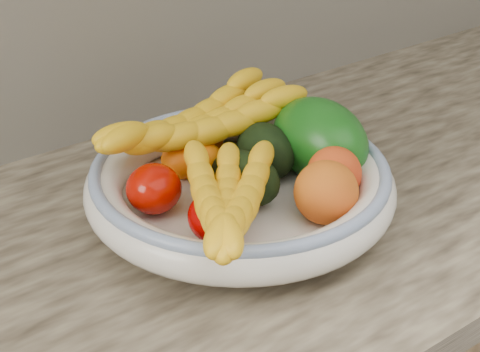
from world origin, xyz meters
name	(u,v)px	position (x,y,z in m)	size (l,w,h in m)	color
fruit_bowl	(240,184)	(0.00, 1.66, 0.95)	(0.39, 0.39, 0.08)	silver
clementine_back_left	(182,160)	(-0.03, 1.75, 0.95)	(0.05, 0.05, 0.05)	#FF6905
clementine_back_right	(203,140)	(0.03, 1.78, 0.95)	(0.06, 0.06, 0.05)	#EB5304
clementine_back_mid	(200,159)	(-0.01, 1.74, 0.95)	(0.06, 0.06, 0.05)	orange
tomato_left	(154,189)	(-0.10, 1.69, 0.96)	(0.07, 0.07, 0.06)	#A70A00
tomato_near_left	(217,216)	(-0.08, 1.60, 0.96)	(0.07, 0.07, 0.06)	#9E0000
avocado_center	(245,178)	(0.00, 1.65, 0.96)	(0.07, 0.10, 0.07)	black
avocado_right	(265,151)	(0.06, 1.69, 0.96)	(0.07, 0.10, 0.07)	black
green_mango	(319,140)	(0.13, 1.65, 0.98)	(0.10, 0.15, 0.11)	#0E4B0E
peach_front	(326,192)	(0.05, 1.56, 0.97)	(0.08, 0.08, 0.08)	orange
peach_right	(334,174)	(0.09, 1.58, 0.97)	(0.07, 0.07, 0.07)	orange
banana_bunch_back	(199,130)	(0.00, 1.75, 0.99)	(0.32, 0.12, 0.09)	yellow
banana_bunch_front	(227,209)	(-0.08, 1.58, 0.98)	(0.29, 0.11, 0.08)	yellow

